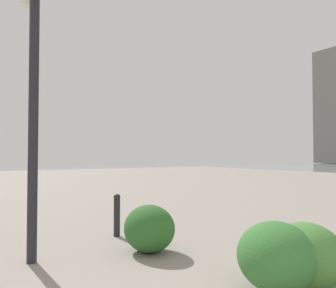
{
  "coord_description": "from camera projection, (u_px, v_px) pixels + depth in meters",
  "views": [
    {
      "loc": [
        -0.25,
        1.97,
        1.54
      ],
      "look_at": [
        9.92,
        -4.4,
        1.91
      ],
      "focal_mm": 37.02,
      "sensor_mm": 36.0,
      "label": 1
    }
  ],
  "objects": [
    {
      "name": "shrub_wide",
      "position": [
        276.0,
        257.0,
        3.88
      ],
      "size": [
        0.93,
        0.83,
        0.79
      ],
      "color": "#387533",
      "rests_on": "ground"
    },
    {
      "name": "lamppost",
      "position": [
        34.0,
        74.0,
        5.01
      ],
      "size": [
        0.98,
        0.28,
        4.07
      ],
      "color": "#232328",
      "rests_on": "ground"
    },
    {
      "name": "bollard_mid",
      "position": [
        117.0,
        214.0,
        6.54
      ],
      "size": [
        0.13,
        0.13,
        0.8
      ],
      "color": "#232328",
      "rests_on": "ground"
    },
    {
      "name": "shrub_low",
      "position": [
        306.0,
        256.0,
        3.96
      ],
      "size": [
        0.9,
        0.81,
        0.76
      ],
      "color": "#477F38",
      "rests_on": "ground"
    },
    {
      "name": "shrub_round",
      "position": [
        149.0,
        228.0,
        5.47
      ],
      "size": [
        0.88,
        0.79,
        0.74
      ],
      "color": "#2D6628",
      "rests_on": "ground"
    }
  ]
}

